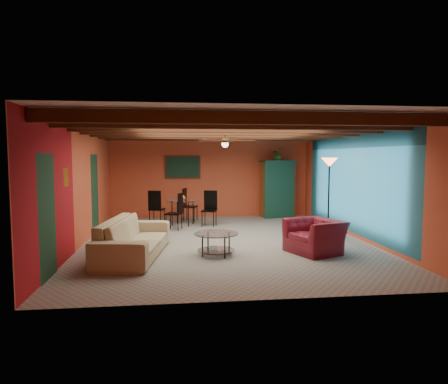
{
  "coord_description": "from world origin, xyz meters",
  "views": [
    {
      "loc": [
        -1.17,
        -9.46,
        2.0
      ],
      "look_at": [
        0.0,
        0.2,
        1.15
      ],
      "focal_mm": 32.89,
      "sensor_mm": 36.0,
      "label": 1
    }
  ],
  "objects": [
    {
      "name": "armchair",
      "position": [
        1.71,
        -1.37,
        0.35
      ],
      "size": [
        1.26,
        1.33,
        0.69
      ],
      "primitive_type": "imported",
      "rotation": [
        0.0,
        0.0,
        -1.19
      ],
      "color": "maroon",
      "rests_on": "ground"
    },
    {
      "name": "ceiling_fan",
      "position": [
        0.0,
        0.0,
        2.36
      ],
      "size": [
        1.5,
        1.5,
        0.44
      ],
      "primitive_type": null,
      "color": "#472614",
      "rests_on": "ceiling"
    },
    {
      "name": "armoire",
      "position": [
        2.2,
        3.7,
        0.9
      ],
      "size": [
        1.12,
        0.73,
        1.81
      ],
      "primitive_type": "cube",
      "rotation": [
        0.0,
        0.0,
        0.23
      ],
      "color": "brown",
      "rests_on": "ground"
    },
    {
      "name": "floor_lamp",
      "position": [
        2.65,
        0.33,
        0.99
      ],
      "size": [
        0.5,
        0.5,
        1.97
      ],
      "primitive_type": null,
      "rotation": [
        0.0,
        0.0,
        0.29
      ],
      "color": "black",
      "rests_on": "ground"
    },
    {
      "name": "room",
      "position": [
        0.0,
        0.11,
        2.36
      ],
      "size": [
        6.52,
        8.01,
        2.71
      ],
      "color": "gray",
      "rests_on": "ground"
    },
    {
      "name": "potted_plant",
      "position": [
        2.2,
        3.7,
        2.05
      ],
      "size": [
        0.45,
        0.4,
        0.48
      ],
      "primitive_type": "imported",
      "rotation": [
        0.0,
        0.0,
        0.07
      ],
      "color": "#26661E",
      "rests_on": "armoire"
    },
    {
      "name": "coffee_table",
      "position": [
        -0.34,
        -1.32,
        0.23
      ],
      "size": [
        1.14,
        1.14,
        0.46
      ],
      "primitive_type": null,
      "rotation": [
        0.0,
        0.0,
        -0.33
      ],
      "color": "silver",
      "rests_on": "ground"
    },
    {
      "name": "sofa",
      "position": [
        -1.98,
        -1.24,
        0.38
      ],
      "size": [
        1.38,
        2.72,
        0.76
      ],
      "primitive_type": "imported",
      "rotation": [
        0.0,
        0.0,
        1.43
      ],
      "color": "tan",
      "rests_on": "ground"
    },
    {
      "name": "dining_table",
      "position": [
        -0.94,
        2.42,
        0.51
      ],
      "size": [
        2.48,
        2.48,
        1.02
      ],
      "primitive_type": null,
      "rotation": [
        0.0,
        0.0,
        -0.32
      ],
      "color": "silver",
      "rests_on": "ground"
    },
    {
      "name": "painting",
      "position": [
        -0.9,
        3.96,
        1.65
      ],
      "size": [
        1.05,
        0.03,
        0.65
      ],
      "primitive_type": "cube",
      "color": "black",
      "rests_on": "wall_back"
    },
    {
      "name": "vase",
      "position": [
        -0.94,
        2.42,
        1.11
      ],
      "size": [
        0.21,
        0.21,
        0.17
      ],
      "primitive_type": "imported",
      "rotation": [
        0.0,
        0.0,
        -0.31
      ],
      "color": "orange",
      "rests_on": "dining_table"
    }
  ]
}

